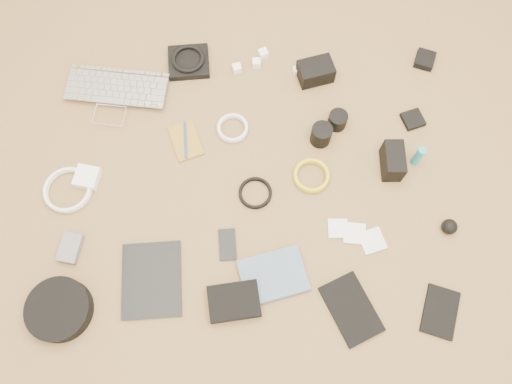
{
  "coord_description": "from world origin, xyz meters",
  "views": [
    {
      "loc": [
        0.03,
        -0.61,
        1.57
      ],
      "look_at": [
        0.05,
        -0.03,
        0.02
      ],
      "focal_mm": 35.0,
      "sensor_mm": 36.0,
      "label": 1
    }
  ],
  "objects_px": {
    "phone": "(227,245)",
    "paperback": "(280,299)",
    "tablet": "(152,280)",
    "headphone_case": "(59,309)",
    "dslr_camera": "(316,72)",
    "laptop": "(114,101)"
  },
  "relations": [
    {
      "from": "phone",
      "to": "paperback",
      "type": "xyz_separation_m",
      "value": [
        0.16,
        -0.18,
        0.01
      ]
    },
    {
      "from": "tablet",
      "to": "headphone_case",
      "type": "bearing_deg",
      "value": -164.71
    },
    {
      "from": "phone",
      "to": "paperback",
      "type": "distance_m",
      "value": 0.24
    },
    {
      "from": "paperback",
      "to": "dslr_camera",
      "type": "bearing_deg",
      "value": -25.24
    },
    {
      "from": "laptop",
      "to": "headphone_case",
      "type": "xyz_separation_m",
      "value": [
        -0.12,
        -0.73,
        0.01
      ]
    },
    {
      "from": "paperback",
      "to": "tablet",
      "type": "bearing_deg",
      "value": 65.93
    },
    {
      "from": "dslr_camera",
      "to": "phone",
      "type": "bearing_deg",
      "value": -131.71
    },
    {
      "from": "tablet",
      "to": "phone",
      "type": "height_order",
      "value": "tablet"
    },
    {
      "from": "paperback",
      "to": "phone",
      "type": "bearing_deg",
      "value": 28.16
    },
    {
      "from": "dslr_camera",
      "to": "phone",
      "type": "relative_size",
      "value": 1.17
    },
    {
      "from": "dslr_camera",
      "to": "paperback",
      "type": "xyz_separation_m",
      "value": [
        -0.17,
        -0.8,
        -0.03
      ]
    },
    {
      "from": "laptop",
      "to": "phone",
      "type": "relative_size",
      "value": 3.46
    },
    {
      "from": "dslr_camera",
      "to": "phone",
      "type": "height_order",
      "value": "dslr_camera"
    },
    {
      "from": "laptop",
      "to": "paperback",
      "type": "distance_m",
      "value": 0.91
    },
    {
      "from": "dslr_camera",
      "to": "tablet",
      "type": "bearing_deg",
      "value": -141.85
    },
    {
      "from": "laptop",
      "to": "headphone_case",
      "type": "height_order",
      "value": "headphone_case"
    },
    {
      "from": "phone",
      "to": "headphone_case",
      "type": "relative_size",
      "value": 0.54
    },
    {
      "from": "phone",
      "to": "headphone_case",
      "type": "height_order",
      "value": "headphone_case"
    },
    {
      "from": "tablet",
      "to": "phone",
      "type": "distance_m",
      "value": 0.26
    },
    {
      "from": "dslr_camera",
      "to": "tablet",
      "type": "relative_size",
      "value": 0.51
    },
    {
      "from": "dslr_camera",
      "to": "laptop",
      "type": "bearing_deg",
      "value": 172.65
    },
    {
      "from": "tablet",
      "to": "paperback",
      "type": "distance_m",
      "value": 0.41
    }
  ]
}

